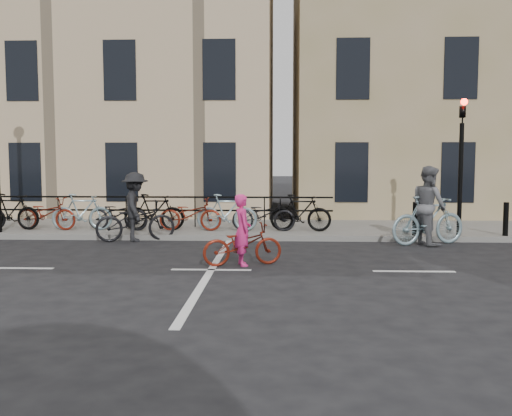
{
  "coord_description": "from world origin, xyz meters",
  "views": [
    {
      "loc": [
        1.36,
        -11.14,
        2.22
      ],
      "look_at": [
        0.82,
        1.64,
        1.1
      ],
      "focal_mm": 40.0,
      "sensor_mm": 36.0,
      "label": 1
    }
  ],
  "objects_px": {
    "cyclist_pink": "(242,241)",
    "cyclist_dark": "(135,214)",
    "traffic_light": "(461,149)",
    "cyclist_grey": "(428,213)"
  },
  "relations": [
    {
      "from": "cyclist_pink",
      "to": "cyclist_dark",
      "type": "height_order",
      "value": "cyclist_dark"
    },
    {
      "from": "traffic_light",
      "to": "cyclist_dark",
      "type": "bearing_deg",
      "value": -176.85
    },
    {
      "from": "cyclist_pink",
      "to": "cyclist_dark",
      "type": "bearing_deg",
      "value": 26.28
    },
    {
      "from": "traffic_light",
      "to": "cyclist_dark",
      "type": "relative_size",
      "value": 1.77
    },
    {
      "from": "traffic_light",
      "to": "cyclist_dark",
      "type": "xyz_separation_m",
      "value": [
        -8.7,
        -0.48,
        -1.72
      ]
    },
    {
      "from": "cyclist_pink",
      "to": "cyclist_dark",
      "type": "xyz_separation_m",
      "value": [
        -3.09,
        3.33,
        0.22
      ]
    },
    {
      "from": "traffic_light",
      "to": "cyclist_grey",
      "type": "distance_m",
      "value": 2.09
    },
    {
      "from": "traffic_light",
      "to": "cyclist_pink",
      "type": "bearing_deg",
      "value": -145.83
    },
    {
      "from": "traffic_light",
      "to": "cyclist_grey",
      "type": "relative_size",
      "value": 1.79
    },
    {
      "from": "traffic_light",
      "to": "cyclist_dark",
      "type": "distance_m",
      "value": 8.88
    }
  ]
}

